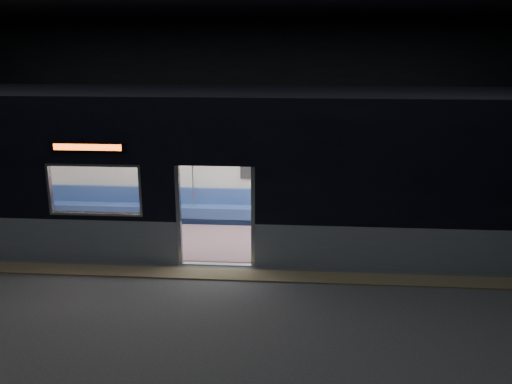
# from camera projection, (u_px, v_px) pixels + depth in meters

# --- Properties ---
(station_floor) EXTENTS (24.00, 14.00, 0.01)m
(station_floor) POSITION_uv_depth(u_px,v_px,m) (208.00, 288.00, 9.91)
(station_floor) COLOR #47494C
(station_floor) RESTS_ON ground
(station_envelope) EXTENTS (24.00, 14.00, 5.00)m
(station_envelope) POSITION_uv_depth(u_px,v_px,m) (203.00, 84.00, 8.93)
(station_envelope) COLOR black
(station_envelope) RESTS_ON station_floor
(tactile_strip) EXTENTS (22.80, 0.50, 0.03)m
(tactile_strip) POSITION_uv_depth(u_px,v_px,m) (213.00, 274.00, 10.44)
(tactile_strip) COLOR #8C7F59
(tactile_strip) RESTS_ON station_floor
(metro_car) EXTENTS (18.00, 3.04, 3.35)m
(metro_car) POSITION_uv_depth(u_px,v_px,m) (225.00, 160.00, 11.86)
(metro_car) COLOR #8C9BA7
(metro_car) RESTS_ON station_floor
(passenger) EXTENTS (0.43, 0.72, 1.40)m
(passenger) POSITION_uv_depth(u_px,v_px,m) (156.00, 191.00, 13.24)
(passenger) COLOR black
(passenger) RESTS_ON metro_car
(handbag) EXTENTS (0.38, 0.35, 0.15)m
(handbag) POSITION_uv_depth(u_px,v_px,m) (156.00, 199.00, 13.05)
(handbag) COLOR black
(handbag) RESTS_ON passenger
(transit_map) EXTENTS (1.01, 0.03, 0.66)m
(transit_map) POSITION_uv_depth(u_px,v_px,m) (263.00, 164.00, 13.17)
(transit_map) COLOR white
(transit_map) RESTS_ON metro_car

